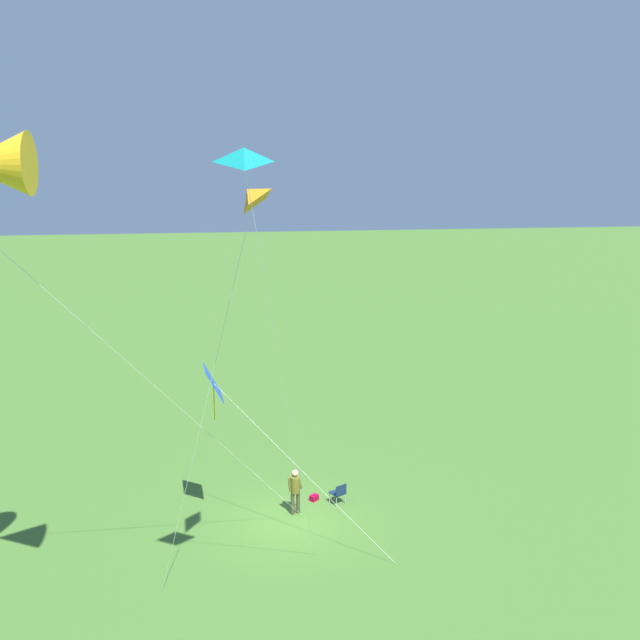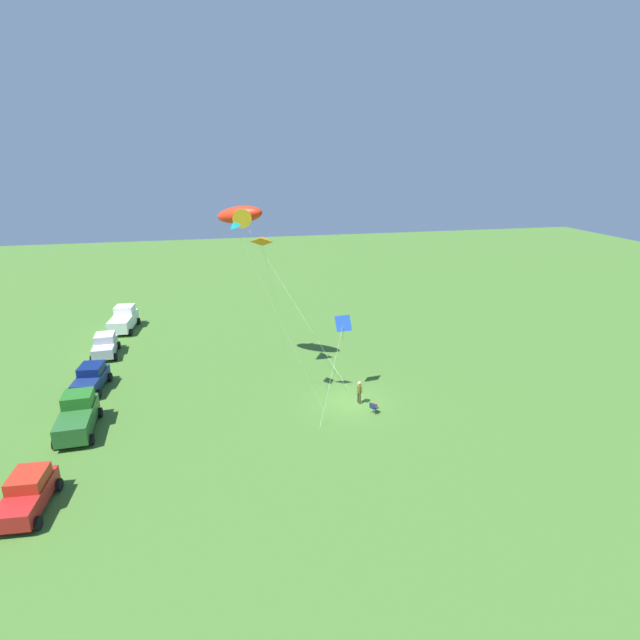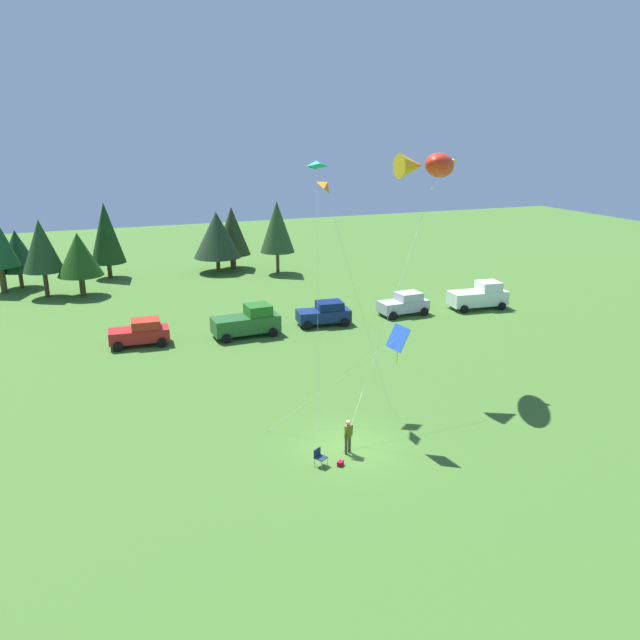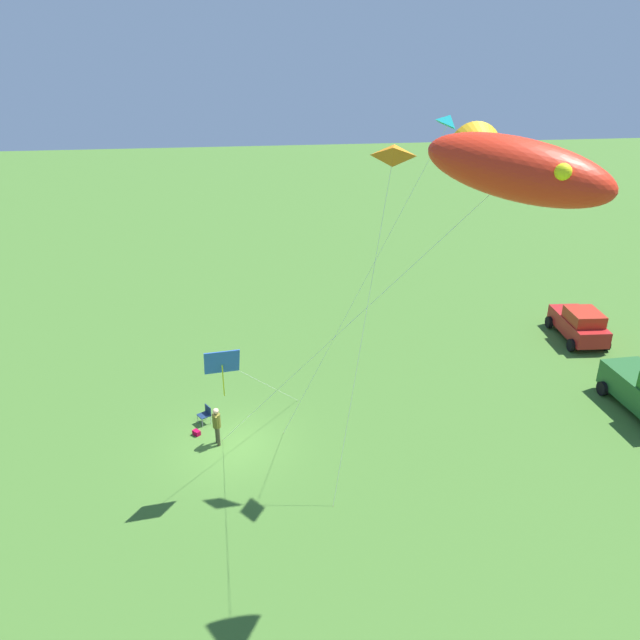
% 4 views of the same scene
% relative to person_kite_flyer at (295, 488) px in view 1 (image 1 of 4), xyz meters
% --- Properties ---
extents(ground_plane, '(160.00, 160.00, 0.00)m').
position_rel_person_kite_flyer_xyz_m(ground_plane, '(0.20, 0.55, -1.02)').
color(ground_plane, '#426D29').
extents(person_kite_flyer, '(0.58, 0.43, 1.74)m').
position_rel_person_kite_flyer_xyz_m(person_kite_flyer, '(0.00, 0.00, 0.00)').
color(person_kite_flyer, '#444129').
rests_on(person_kite_flyer, ground).
extents(folding_chair, '(0.66, 0.66, 0.82)m').
position_rel_person_kite_flyer_xyz_m(folding_chair, '(-1.69, -0.54, -0.53)').
color(folding_chair, '#152848').
rests_on(folding_chair, ground).
extents(backpack_on_grass, '(0.38, 0.38, 0.22)m').
position_rel_person_kite_flyer_xyz_m(backpack_on_grass, '(-0.79, -0.93, -0.91)').
color(backpack_on_grass, '#B00730').
rests_on(backpack_on_grass, ground).
extents(kite_delta_orange, '(3.39, 3.01, 12.47)m').
position_rel_person_kite_flyer_xyz_m(kite_delta_orange, '(1.60, 6.55, 11.04)').
color(kite_delta_orange, orange).
rests_on(kite_delta_orange, ground).
extents(kite_diamond_blue, '(6.17, 3.81, 5.91)m').
position_rel_person_kite_flyer_xyz_m(kite_diamond_blue, '(2.72, 0.56, 4.24)').
color(kite_diamond_blue, blue).
rests_on(kite_diamond_blue, ground).
extents(kite_delta_teal, '(2.60, 5.98, 13.42)m').
position_rel_person_kite_flyer_xyz_m(kite_delta_teal, '(1.65, 8.37, 12.05)').
color(kite_delta_teal, teal).
rests_on(kite_delta_teal, ground).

